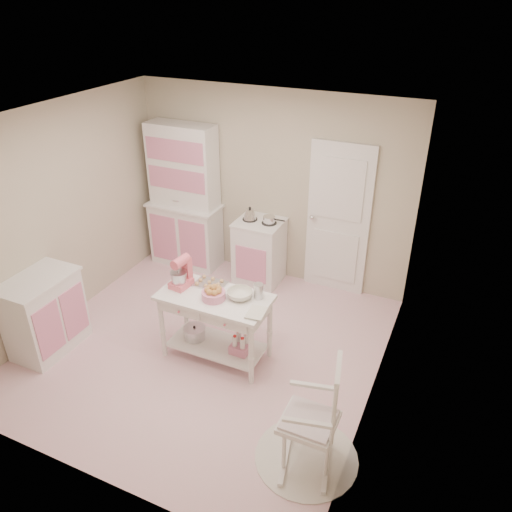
{
  "coord_description": "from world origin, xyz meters",
  "views": [
    {
      "loc": [
        2.41,
        -3.89,
        3.72
      ],
      "look_at": [
        0.44,
        0.44,
        1.09
      ],
      "focal_mm": 35.0,
      "sensor_mm": 36.0,
      "label": 1
    }
  ],
  "objects_px": {
    "bread_basket": "(214,295)",
    "base_cabinet": "(44,314)",
    "hutch": "(184,197)",
    "work_table": "(216,326)",
    "stove": "(259,252)",
    "stand_mixer": "(180,273)",
    "rocking_chair": "(309,413)"
  },
  "relations": [
    {
      "from": "stand_mixer",
      "to": "work_table",
      "type": "bearing_deg",
      "value": 4.54
    },
    {
      "from": "base_cabinet",
      "to": "hutch",
      "type": "bearing_deg",
      "value": 80.89
    },
    {
      "from": "stove",
      "to": "stand_mixer",
      "type": "xyz_separation_m",
      "value": [
        -0.19,
        -1.65,
        0.51
      ]
    },
    {
      "from": "hutch",
      "to": "bread_basket",
      "type": "relative_size",
      "value": 8.32
    },
    {
      "from": "stove",
      "to": "stand_mixer",
      "type": "bearing_deg",
      "value": -96.58
    },
    {
      "from": "base_cabinet",
      "to": "rocking_chair",
      "type": "bearing_deg",
      "value": -4.22
    },
    {
      "from": "stand_mixer",
      "to": "bread_basket",
      "type": "height_order",
      "value": "stand_mixer"
    },
    {
      "from": "hutch",
      "to": "stove",
      "type": "height_order",
      "value": "hutch"
    },
    {
      "from": "hutch",
      "to": "work_table",
      "type": "bearing_deg",
      "value": -50.34
    },
    {
      "from": "rocking_chair",
      "to": "bread_basket",
      "type": "bearing_deg",
      "value": 135.56
    },
    {
      "from": "stove",
      "to": "work_table",
      "type": "height_order",
      "value": "stove"
    },
    {
      "from": "work_table",
      "to": "stove",
      "type": "bearing_deg",
      "value": 97.8
    },
    {
      "from": "stove",
      "to": "work_table",
      "type": "bearing_deg",
      "value": -82.2
    },
    {
      "from": "hutch",
      "to": "stand_mixer",
      "type": "height_order",
      "value": "hutch"
    },
    {
      "from": "hutch",
      "to": "base_cabinet",
      "type": "distance_m",
      "value": 2.49
    },
    {
      "from": "work_table",
      "to": "bread_basket",
      "type": "distance_m",
      "value": 0.45
    },
    {
      "from": "bread_basket",
      "to": "base_cabinet",
      "type": "bearing_deg",
      "value": -161.51
    },
    {
      "from": "bread_basket",
      "to": "stand_mixer",
      "type": "bearing_deg",
      "value": 170.96
    },
    {
      "from": "hutch",
      "to": "stove",
      "type": "xyz_separation_m",
      "value": [
        1.2,
        -0.05,
        -0.58
      ]
    },
    {
      "from": "base_cabinet",
      "to": "bread_basket",
      "type": "xyz_separation_m",
      "value": [
        1.83,
        0.61,
        0.39
      ]
    },
    {
      "from": "hutch",
      "to": "base_cabinet",
      "type": "height_order",
      "value": "hutch"
    },
    {
      "from": "bread_basket",
      "to": "stove",
      "type": "bearing_deg",
      "value": 98.23
    },
    {
      "from": "rocking_chair",
      "to": "bread_basket",
      "type": "xyz_separation_m",
      "value": [
        -1.37,
        0.85,
        0.3
      ]
    },
    {
      "from": "rocking_chair",
      "to": "bread_basket",
      "type": "height_order",
      "value": "rocking_chair"
    },
    {
      "from": "base_cabinet",
      "to": "stove",
      "type": "bearing_deg",
      "value": 55.89
    },
    {
      "from": "base_cabinet",
      "to": "work_table",
      "type": "height_order",
      "value": "base_cabinet"
    },
    {
      "from": "base_cabinet",
      "to": "work_table",
      "type": "relative_size",
      "value": 0.77
    },
    {
      "from": "work_table",
      "to": "stand_mixer",
      "type": "xyz_separation_m",
      "value": [
        -0.42,
        0.02,
        0.57
      ]
    },
    {
      "from": "stove",
      "to": "stand_mixer",
      "type": "relative_size",
      "value": 2.71
    },
    {
      "from": "bread_basket",
      "to": "rocking_chair",
      "type": "bearing_deg",
      "value": -31.84
    },
    {
      "from": "work_table",
      "to": "stand_mixer",
      "type": "distance_m",
      "value": 0.71
    },
    {
      "from": "rocking_chair",
      "to": "work_table",
      "type": "height_order",
      "value": "rocking_chair"
    }
  ]
}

